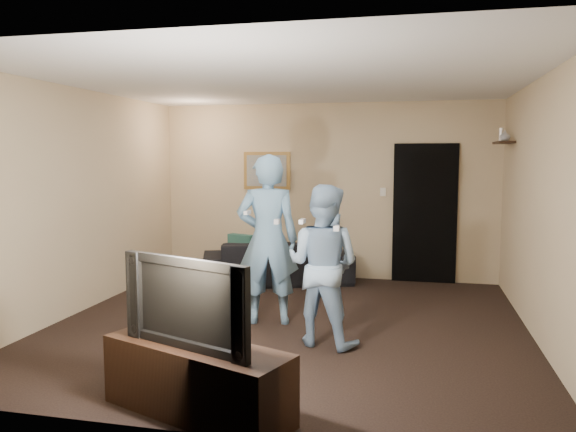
% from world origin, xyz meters
% --- Properties ---
extents(ground, '(5.00, 5.00, 0.00)m').
position_xyz_m(ground, '(0.00, 0.00, 0.00)').
color(ground, black).
rests_on(ground, ground).
extents(ceiling, '(5.00, 5.00, 0.04)m').
position_xyz_m(ceiling, '(0.00, 0.00, 2.60)').
color(ceiling, silver).
rests_on(ceiling, wall_back).
extents(wall_back, '(5.00, 0.04, 2.60)m').
position_xyz_m(wall_back, '(0.00, 2.50, 1.30)').
color(wall_back, tan).
rests_on(wall_back, ground).
extents(wall_front, '(5.00, 0.04, 2.60)m').
position_xyz_m(wall_front, '(0.00, -2.50, 1.30)').
color(wall_front, tan).
rests_on(wall_front, ground).
extents(wall_left, '(0.04, 5.00, 2.60)m').
position_xyz_m(wall_left, '(-2.50, 0.00, 1.30)').
color(wall_left, tan).
rests_on(wall_left, ground).
extents(wall_right, '(0.04, 5.00, 2.60)m').
position_xyz_m(wall_right, '(2.50, 0.00, 1.30)').
color(wall_right, tan).
rests_on(wall_right, ground).
extents(sofa, '(2.27, 1.49, 0.62)m').
position_xyz_m(sofa, '(-0.60, 1.95, 0.31)').
color(sofa, black).
rests_on(sofa, ground).
extents(throw_pillow, '(0.42, 0.26, 0.40)m').
position_xyz_m(throw_pillow, '(-1.16, 1.95, 0.48)').
color(throw_pillow, '#16443D').
rests_on(throw_pillow, sofa).
extents(painting_frame, '(0.72, 0.05, 0.57)m').
position_xyz_m(painting_frame, '(-0.90, 2.48, 1.60)').
color(painting_frame, olive).
rests_on(painting_frame, wall_back).
extents(painting_canvas, '(0.62, 0.01, 0.47)m').
position_xyz_m(painting_canvas, '(-0.90, 2.45, 1.60)').
color(painting_canvas, slate).
rests_on(painting_canvas, painting_frame).
extents(doorway, '(0.90, 0.06, 2.00)m').
position_xyz_m(doorway, '(1.45, 2.47, 1.00)').
color(doorway, black).
rests_on(doorway, ground).
extents(light_switch, '(0.08, 0.02, 0.12)m').
position_xyz_m(light_switch, '(0.85, 2.48, 1.30)').
color(light_switch, silver).
rests_on(light_switch, wall_back).
extents(wall_shelf, '(0.20, 0.60, 0.03)m').
position_xyz_m(wall_shelf, '(2.39, 1.80, 1.99)').
color(wall_shelf, black).
rests_on(wall_shelf, wall_right).
extents(shelf_vase, '(0.16, 0.16, 0.14)m').
position_xyz_m(shelf_vase, '(2.39, 1.73, 2.07)').
color(shelf_vase, '#A1A0A5').
rests_on(shelf_vase, wall_shelf).
extents(shelf_figurine, '(0.06, 0.06, 0.18)m').
position_xyz_m(shelf_figurine, '(2.39, 2.04, 2.09)').
color(shelf_figurine, white).
rests_on(shelf_figurine, wall_shelf).
extents(tv_console, '(1.50, 0.94, 0.51)m').
position_xyz_m(tv_console, '(-0.16, -2.23, 0.25)').
color(tv_console, black).
rests_on(tv_console, ground).
extents(television, '(1.07, 0.53, 0.63)m').
position_xyz_m(television, '(-0.16, -2.23, 0.82)').
color(television, black).
rests_on(television, tv_console).
extents(wii_player_left, '(0.75, 0.58, 1.84)m').
position_xyz_m(wii_player_left, '(-0.24, 0.02, 0.92)').
color(wii_player_left, '#6A97B9').
rests_on(wii_player_left, ground).
extents(wii_player_right, '(0.88, 0.77, 1.55)m').
position_xyz_m(wii_player_right, '(0.46, -0.54, 0.78)').
color(wii_player_right, '#8FB1D0').
rests_on(wii_player_right, ground).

